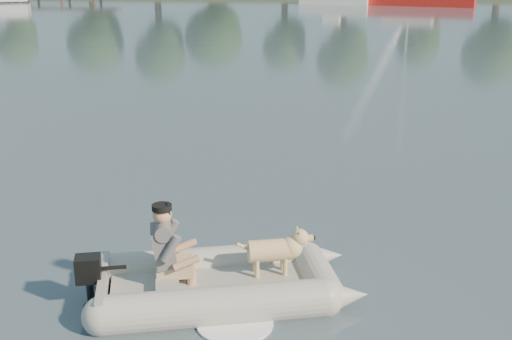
# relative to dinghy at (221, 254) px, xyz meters

# --- Properties ---
(water) EXTENTS (160.00, 160.00, 0.00)m
(water) POSITION_rel_dinghy_xyz_m (-0.40, 0.32, -0.50)
(water) COLOR #4E616A
(water) RESTS_ON ground
(dinghy) EXTENTS (4.88, 4.13, 1.21)m
(dinghy) POSITION_rel_dinghy_xyz_m (0.00, 0.00, 0.00)
(dinghy) COLOR #A1A19C
(dinghy) RESTS_ON water
(man) EXTENTS (0.74, 0.68, 0.93)m
(man) POSITION_rel_dinghy_xyz_m (-0.59, -0.11, 0.17)
(man) COLOR #5C5B5F
(man) RESTS_ON dinghy
(dog) EXTENTS (0.85, 0.48, 0.54)m
(dog) POSITION_rel_dinghy_xyz_m (0.53, 0.19, -0.06)
(dog) COLOR tan
(dog) RESTS_ON dinghy
(outboard_motor) EXTENTS (0.41, 0.33, 0.68)m
(outboard_motor) POSITION_rel_dinghy_xyz_m (-1.39, -0.37, -0.24)
(outboard_motor) COLOR black
(outboard_motor) RESTS_ON dinghy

